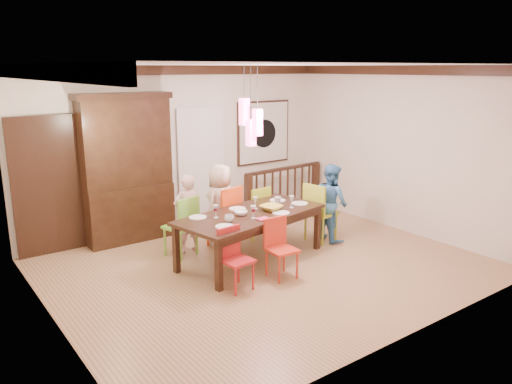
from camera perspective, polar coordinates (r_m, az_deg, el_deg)
floor at (r=7.50m, az=1.20°, el=-8.41°), size 6.00×6.00×0.00m
ceiling at (r=6.93m, az=1.32°, el=14.35°), size 6.00×6.00×0.00m
wall_back at (r=9.15m, az=-8.35°, el=5.01°), size 6.00×0.00×6.00m
wall_left at (r=5.80m, az=-22.98°, el=-1.17°), size 0.00×5.00×5.00m
wall_right at (r=9.18m, az=16.34°, el=4.62°), size 0.00×5.00×5.00m
crown_molding at (r=6.93m, az=1.32°, el=13.69°), size 6.00×5.00×0.16m
panel_door at (r=8.35m, az=-22.75°, el=0.39°), size 1.04×0.07×2.24m
white_doorway at (r=9.36m, az=-6.27°, el=2.78°), size 0.97×0.05×2.22m
painting at (r=10.06m, az=0.87°, el=6.81°), size 1.25×0.06×1.25m
pendant_cluster at (r=7.20m, az=-0.60°, el=8.01°), size 0.27×0.21×1.14m
dining_table at (r=7.49m, az=-0.57°, el=-2.95°), size 2.47×1.46×0.75m
chair_far_left at (r=7.82m, az=-8.65°, el=-3.34°), size 0.54×0.54×0.96m
chair_far_mid at (r=8.15m, az=-3.76°, el=-2.27°), size 0.54×0.54×1.01m
chair_far_right at (r=8.54m, az=-0.22°, el=-1.89°), size 0.44×0.44×0.91m
chair_near_left at (r=6.58m, az=-2.20°, el=-7.25°), size 0.41×0.41×0.83m
chair_near_mid at (r=6.94m, az=2.99°, el=-6.06°), size 0.40×0.40×0.84m
chair_end_right at (r=8.46m, az=7.48°, el=-1.80°), size 0.52×0.52×1.00m
china_hutch at (r=8.53m, az=-14.54°, el=2.60°), size 1.57×0.46×2.47m
balustrade at (r=9.94m, az=3.20°, el=0.25°), size 1.94×0.20×0.96m
person_far_left at (r=7.92m, az=-7.87°, el=-2.48°), size 0.46×0.31×1.26m
person_far_mid at (r=8.17m, az=-4.03°, el=-1.50°), size 0.77×0.64×1.36m
person_end_right at (r=8.50m, az=8.58°, el=-1.17°), size 0.58×0.70×1.31m
serving_bowl at (r=7.59m, az=1.76°, el=-1.81°), size 0.37×0.37×0.08m
small_bowl at (r=7.35m, az=-1.72°, el=-2.42°), size 0.26×0.26×0.06m
cup_left at (r=7.02m, az=-3.08°, el=-3.04°), size 0.17×0.17×0.10m
cup_right at (r=8.00m, az=2.50°, el=-0.91°), size 0.14×0.14×0.10m
plate_far_left at (r=7.27m, az=-6.67°, el=-2.89°), size 0.26×0.26×0.01m
plate_far_mid at (r=7.65m, az=-2.14°, el=-1.94°), size 0.26×0.26×0.01m
plate_far_right at (r=8.14m, az=2.48°, el=-0.95°), size 0.26×0.26×0.01m
plate_near_left at (r=6.82m, az=-3.60°, el=-3.95°), size 0.26×0.26×0.01m
plate_near_mid at (r=7.45m, az=2.87°, el=-2.40°), size 0.26×0.26×0.01m
plate_end_right at (r=7.98m, az=5.03°, el=-1.30°), size 0.26×0.26×0.01m
wine_glass_a at (r=7.22m, az=-4.63°, el=-2.23°), size 0.08×0.08×0.19m
wine_glass_b at (r=7.65m, az=-0.09°, el=-1.24°), size 0.08×0.08×0.19m
wine_glass_c at (r=7.16m, az=-0.32°, el=-2.32°), size 0.08×0.08×0.19m
wine_glass_d at (r=7.73m, az=4.10°, el=-1.12°), size 0.08×0.08×0.19m
napkin at (r=7.16m, az=0.80°, el=-3.07°), size 0.18×0.14×0.01m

